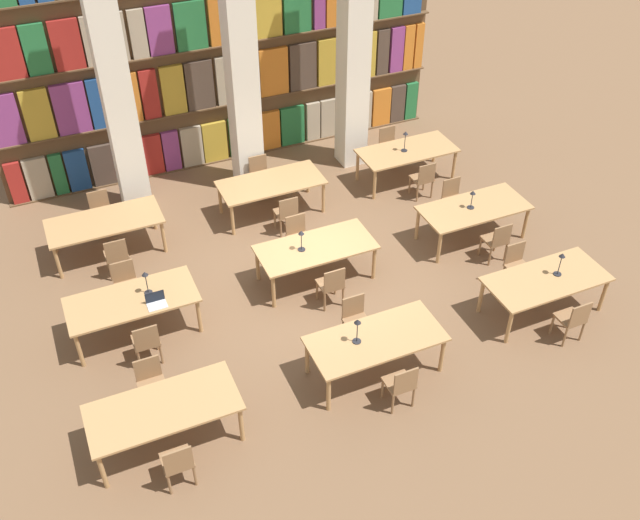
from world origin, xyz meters
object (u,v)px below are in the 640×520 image
(reading_table_3, at_px, (132,302))
(reading_table_8, at_px, (407,153))
(pillar_center, at_px, (240,56))
(desk_lamp_5, at_px, (405,138))
(chair_3, at_px, (356,319))
(chair_10, at_px, (497,240))
(reading_table_6, at_px, (105,224))
(chair_13, at_px, (101,211))
(desk_lamp_2, at_px, (146,279))
(chair_1, at_px, (151,382))
(laptop, at_px, (156,303))
(desk_lamp_4, at_px, (472,197))
(reading_table_2, at_px, (546,281))
(pillar_left, at_px, (113,78))
(chair_2, at_px, (401,384))
(reading_table_1, at_px, (376,341))
(chair_12, at_px, (117,255))
(reading_table_7, at_px, (271,185))
(chair_8, at_px, (332,284))
(reading_table_0, at_px, (164,410))
(chair_9, at_px, (298,236))
(chair_14, at_px, (287,213))
(chair_5, at_px, (517,265))
(pillar_right, at_px, (354,37))
(desk_lamp_3, at_px, (301,237))
(chair_17, at_px, (389,145))
(chair_7, at_px, (126,283))
(desk_lamp_1, at_px, (561,260))
(reading_table_4, at_px, (316,250))
(desk_lamp_0, at_px, (357,327))
(reading_table_5, at_px, (474,210))
(chair_16, at_px, (423,178))
(chair_0, at_px, (178,462))
(chair_15, at_px, (260,175))
(chair_11, at_px, (453,198))

(reading_table_3, xyz_separation_m, reading_table_8, (6.63, 2.46, 0.00))
(pillar_center, height_order, desk_lamp_5, pillar_center)
(pillar_center, relative_size, chair_3, 6.77)
(chair_3, height_order, chair_10, same)
(reading_table_6, relative_size, chair_13, 2.44)
(desk_lamp_2, height_order, reading_table_8, desk_lamp_2)
(chair_1, distance_m, laptop, 1.48)
(desk_lamp_4, bearing_deg, reading_table_2, -89.27)
(pillar_left, distance_m, chair_3, 6.47)
(chair_2, bearing_deg, chair_1, 155.78)
(reading_table_1, bearing_deg, laptop, 144.07)
(chair_12, distance_m, reading_table_7, 3.48)
(chair_8, bearing_deg, pillar_left, 119.81)
(reading_table_0, distance_m, reading_table_6, 4.91)
(pillar_center, distance_m, chair_9, 3.81)
(chair_8, relative_size, chair_14, 1.00)
(chair_9, height_order, chair_14, same)
(chair_5, bearing_deg, pillar_left, -41.98)
(reading_table_2, bearing_deg, pillar_right, 97.85)
(desk_lamp_3, xyz_separation_m, chair_17, (3.49, 3.16, -0.57))
(reading_table_6, bearing_deg, chair_7, -88.85)
(desk_lamp_1, height_order, desk_lamp_3, desk_lamp_1)
(pillar_center, distance_m, reading_table_4, 4.31)
(desk_lamp_0, bearing_deg, desk_lamp_1, 0.95)
(pillar_center, xyz_separation_m, reading_table_7, (0.07, -1.27, -2.31))
(laptop, height_order, reading_table_5, laptop)
(chair_5, bearing_deg, chair_10, -97.02)
(reading_table_1, relative_size, chair_16, 2.44)
(reading_table_4, xyz_separation_m, reading_table_5, (3.36, -0.09, 0.00))
(chair_3, distance_m, chair_8, 0.97)
(chair_14, bearing_deg, desk_lamp_1, -49.00)
(reading_table_7, bearing_deg, pillar_left, 153.87)
(chair_0, relative_size, desk_lamp_0, 1.87)
(reading_table_7, height_order, chair_15, chair_15)
(reading_table_3, height_order, laptop, laptop)
(desk_lamp_2, xyz_separation_m, chair_8, (3.06, -0.74, -0.59))
(chair_14, bearing_deg, chair_11, -14.97)
(reading_table_7, bearing_deg, desk_lamp_5, 0.03)
(chair_10, height_order, chair_11, same)
(pillar_center, distance_m, chair_16, 4.60)
(reading_table_5, relative_size, reading_table_7, 1.00)
(reading_table_0, distance_m, reading_table_4, 4.30)
(chair_9, relative_size, chair_13, 1.00)
(pillar_center, xyz_separation_m, desk_lamp_2, (-3.04, -3.68, -1.93))
(chair_12, bearing_deg, chair_15, 24.66)
(desk_lamp_2, bearing_deg, chair_14, 27.38)
(desk_lamp_1, bearing_deg, chair_7, 155.63)
(reading_table_2, bearing_deg, reading_table_4, 143.69)
(reading_table_0, height_order, reading_table_8, same)
(chair_1, relative_size, laptop, 2.77)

